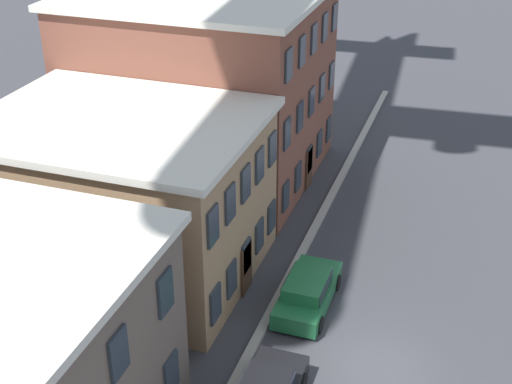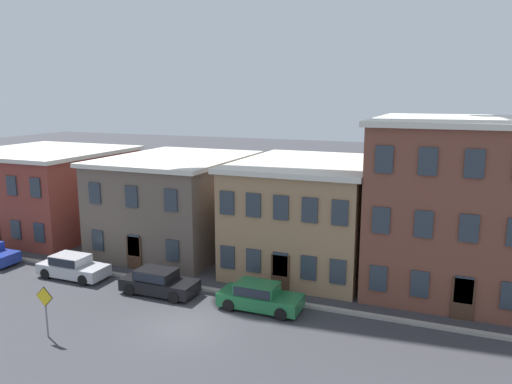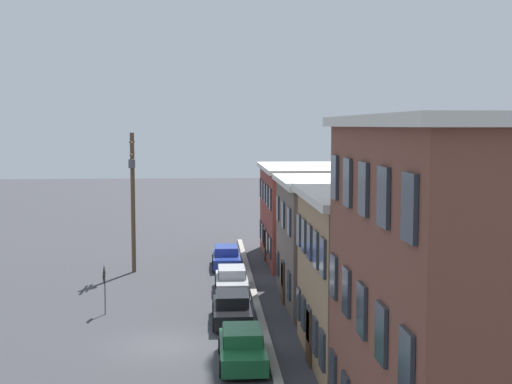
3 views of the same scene
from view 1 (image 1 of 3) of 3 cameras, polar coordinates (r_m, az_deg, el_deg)
The scene contains 5 objects.
ground_plane at distance 26.59m, azimuth 9.56°, elevation -13.64°, with size 200.00×200.00×0.00m, color #38383D.
kerb_strip at distance 27.29m, azimuth 0.08°, elevation -11.64°, with size 56.00×0.36×0.16m, color #9E998E.
apartment_far at distance 29.96m, azimuth -10.52°, elevation -0.32°, with size 8.86×11.14×6.95m.
apartment_annex at distance 37.51m, azimuth -4.20°, elevation 8.51°, with size 11.04×12.00×9.87m.
car_green at distance 28.61m, azimuth 4.14°, elevation -7.89°, with size 4.40×1.92×1.43m.
Camera 1 is at (-19.81, -2.25, 17.60)m, focal length 50.00 mm.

